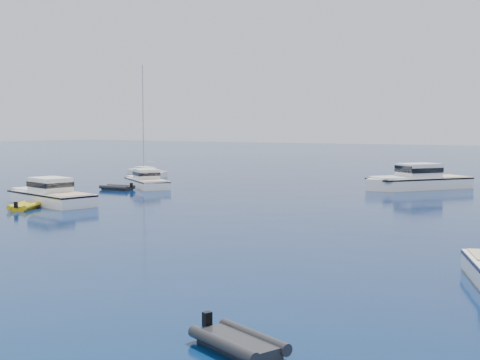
% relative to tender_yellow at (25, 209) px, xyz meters
% --- Properties ---
extents(ground, '(400.00, 400.00, 0.00)m').
position_rel_tender_yellow_xyz_m(ground, '(17.42, -15.47, 0.00)').
color(ground, '#08294E').
rests_on(ground, ground).
extents(motor_cruiser_centre, '(10.91, 5.43, 2.75)m').
position_rel_tender_yellow_xyz_m(motor_cruiser_centre, '(-1.00, 3.25, 0.00)').
color(motor_cruiser_centre, white).
rests_on(motor_cruiser_centre, ground).
extents(motor_cruiser_far_l, '(9.12, 7.42, 2.39)m').
position_rel_tender_yellow_xyz_m(motor_cruiser_far_l, '(-3.71, 18.49, 0.00)').
color(motor_cruiser_far_l, white).
rests_on(motor_cruiser_far_l, ground).
extents(motor_cruiser_distant, '(10.42, 12.27, 3.26)m').
position_rel_tender_yellow_xyz_m(motor_cruiser_distant, '(20.63, 31.28, 0.00)').
color(motor_cruiser_distant, silver).
rests_on(motor_cruiser_distant, ground).
extents(sailboat_far_l, '(10.03, 6.77, 14.60)m').
position_rel_tender_yellow_xyz_m(sailboat_far_l, '(-14.02, 30.89, 0.00)').
color(sailboat_far_l, silver).
rests_on(sailboat_far_l, ground).
extents(tender_yellow, '(3.18, 3.80, 0.95)m').
position_rel_tender_yellow_xyz_m(tender_yellow, '(0.00, 0.00, 0.00)').
color(tender_yellow, '#C6A70B').
rests_on(tender_yellow, ground).
extents(tender_grey_near, '(3.47, 2.71, 0.95)m').
position_rel_tender_yellow_xyz_m(tender_grey_near, '(30.12, -17.69, 0.00)').
color(tender_grey_near, black).
rests_on(tender_grey_near, ground).
extents(tender_grey_far, '(3.60, 2.23, 0.95)m').
position_rel_tender_yellow_xyz_m(tender_grey_far, '(-4.23, 14.75, 0.00)').
color(tender_grey_far, black).
rests_on(tender_grey_far, ground).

